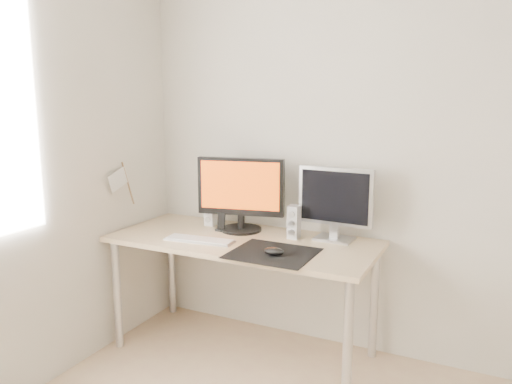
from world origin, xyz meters
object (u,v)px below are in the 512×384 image
(phone_dock, at_px, (221,226))
(second_monitor, at_px, (335,200))
(speaker_left, at_px, (211,210))
(mouse, at_px, (274,251))
(main_monitor, at_px, (241,192))
(speaker_right, at_px, (294,222))
(keyboard, at_px, (200,240))
(desk, at_px, (243,251))

(phone_dock, bearing_deg, second_monitor, 9.46)
(speaker_left, bearing_deg, mouse, -32.50)
(second_monitor, height_order, speaker_left, second_monitor)
(main_monitor, xyz_separation_m, speaker_right, (0.36, -0.01, -0.15))
(phone_dock, bearing_deg, mouse, -31.69)
(keyboard, relative_size, phone_dock, 3.74)
(mouse, bearing_deg, speaker_right, 94.40)
(main_monitor, bearing_deg, speaker_left, 170.58)
(second_monitor, bearing_deg, speaker_left, -178.56)
(speaker_left, relative_size, speaker_right, 1.00)
(keyboard, bearing_deg, second_monitor, 27.61)
(mouse, distance_m, speaker_left, 0.76)
(keyboard, bearing_deg, speaker_right, 32.23)
(desk, relative_size, speaker_right, 7.95)
(speaker_left, distance_m, keyboard, 0.39)
(speaker_left, bearing_deg, main_monitor, -9.42)
(second_monitor, distance_m, speaker_left, 0.85)
(mouse, distance_m, speaker_right, 0.37)
(phone_dock, bearing_deg, keyboard, -90.76)
(main_monitor, xyz_separation_m, speaker_left, (-0.25, 0.04, -0.15))
(desk, xyz_separation_m, speaker_right, (0.27, 0.15, 0.18))
(mouse, xyz_separation_m, second_monitor, (0.20, 0.43, 0.22))
(desk, bearing_deg, mouse, -35.42)
(second_monitor, xyz_separation_m, phone_dock, (-0.71, -0.12, -0.21))
(speaker_right, bearing_deg, mouse, -85.60)
(second_monitor, bearing_deg, mouse, -115.48)
(desk, bearing_deg, main_monitor, 121.24)
(speaker_right, distance_m, phone_dock, 0.48)
(second_monitor, relative_size, speaker_left, 2.24)
(second_monitor, bearing_deg, phone_dock, -170.54)
(second_monitor, xyz_separation_m, speaker_right, (-0.23, -0.07, -0.14))
(mouse, relative_size, keyboard, 0.27)
(mouse, relative_size, speaker_left, 0.57)
(second_monitor, xyz_separation_m, speaker_left, (-0.84, -0.02, -0.14))
(desk, height_order, main_monitor, main_monitor)
(second_monitor, height_order, keyboard, second_monitor)
(main_monitor, bearing_deg, desk, -58.76)
(desk, distance_m, keyboard, 0.27)
(second_monitor, bearing_deg, main_monitor, -174.04)
(main_monitor, height_order, phone_dock, main_monitor)
(mouse, relative_size, speaker_right, 0.57)
(main_monitor, distance_m, speaker_left, 0.29)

